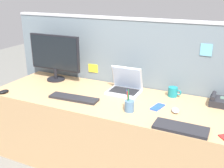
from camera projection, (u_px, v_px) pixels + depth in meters
ground_plane at (110, 162)px, 2.70m from camera, size 10.00×10.00×0.00m
desk at (110, 132)px, 2.58m from camera, size 2.28×0.78×0.70m
cubicle_divider at (127, 84)px, 2.83m from camera, size 2.66×0.07×1.38m
desktop_monitor at (55, 55)px, 2.85m from camera, size 0.60×0.19×0.49m
laptop at (125, 86)px, 2.58m from camera, size 0.30×0.24×0.25m
desk_phone at (220, 101)px, 2.31m from camera, size 0.17×0.18×0.09m
keyboard_main at (181, 128)px, 1.92m from camera, size 0.39×0.16×0.02m
keyboard_spare at (74, 98)px, 2.43m from camera, size 0.47×0.15×0.02m
computer_mouse_right_hand at (175, 110)px, 2.18m from camera, size 0.09×0.11×0.03m
computer_mouse_left_hand at (4, 92)px, 2.57m from camera, size 0.08×0.11×0.03m
pen_cup at (129, 106)px, 2.18m from camera, size 0.08×0.08×0.19m
cell_phone_blue_case at (158, 107)px, 2.27m from camera, size 0.10×0.16×0.01m
coffee_mug at (173, 92)px, 2.49m from camera, size 0.12×0.09×0.09m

